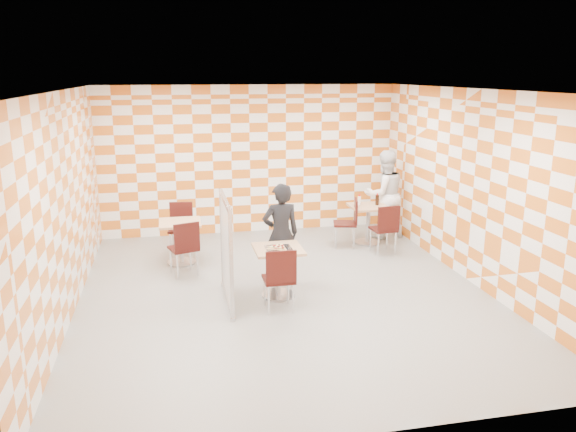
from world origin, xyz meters
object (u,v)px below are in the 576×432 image
Objects in this scene: chair_second_side at (350,219)px; soda_bottle at (377,200)px; empty_table at (180,235)px; man_white at (384,194)px; chair_second_front at (386,226)px; sport_bottle at (359,200)px; chair_empty_far at (181,224)px; man_dark at (281,234)px; partition at (226,250)px; chair_main_front at (280,275)px; chair_empty_near at (185,244)px; main_table at (278,263)px; second_table at (368,218)px.

soda_bottle reaches higher than chair_second_side.
empty_table is 3.26× the size of soda_bottle.
empty_table is 0.43× the size of man_white.
sport_bottle is at bearing 103.75° from chair_second_front.
chair_empty_far is 0.58× the size of man_dark.
chair_second_side is 3.39m from partition.
partition is at bearing -77.03° from chair_empty_far.
chair_second_side is 0.58× the size of man_dark.
chair_main_front is 0.60× the size of partition.
chair_empty_far is (-3.63, 0.91, 0.00)m from chair_second_front.
soda_bottle reaches higher than empty_table.
chair_empty_near is 1.00× the size of chair_empty_far.
chair_second_side is at bearing 49.85° from main_table.
chair_main_front is 2.10m from chair_empty_near.
soda_bottle is at bearing 36.97° from partition.
man_white is at bearing 70.76° from chair_second_front.
chair_second_front is at bearing 28.10° from partition.
sport_bottle is (-0.21, 0.87, 0.29)m from chair_second_front.
chair_empty_far reaches higher than empty_table.
chair_second_front is at bearing -84.26° from second_table.
sport_bottle is at bearing 133.59° from second_table.
chair_second_side is 1.00× the size of chair_empty_far.
chair_empty_near is 0.53× the size of man_white.
chair_second_front is 4.62× the size of sport_bottle.
man_white is at bearing 38.06° from second_table.
man_white is 0.62m from sport_bottle.
chair_second_side is at bearing -165.01° from soda_bottle.
chair_empty_far is (-3.55, 0.18, 0.04)m from second_table.
chair_empty_near reaches higher than second_table.
sport_bottle is (3.38, 1.29, 0.29)m from chair_empty_near.
man_white reaches higher than soda_bottle.
second_table is 0.81× the size of chair_second_side.
main_table is at bearing -130.60° from sport_bottle.
chair_main_front reaches higher than main_table.
empty_table is 2.01m from partition.
partition reaches higher than chair_empty_far.
man_white is (2.74, 3.19, 0.34)m from chair_main_front.
chair_second_front is at bearing 6.60° from chair_empty_near.
chair_main_front is 0.53× the size of man_white.
empty_table is 0.81× the size of chair_second_side.
chair_main_front and chair_second_front have the same top height.
soda_bottle is (3.70, 1.16, 0.31)m from chair_empty_near.
man_dark is at bearing 33.82° from partition.
main_table is 0.81× the size of chair_empty_near.
chair_second_side is 1.05m from man_white.
chair_empty_near is 4.02× the size of soda_bottle.
chair_second_side is (-0.42, -0.14, 0.04)m from second_table.
chair_empty_near is 1.35m from partition.
second_table is at bearing -2.92° from chair_empty_far.
chair_empty_far is at bearing -57.44° from man_dark.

